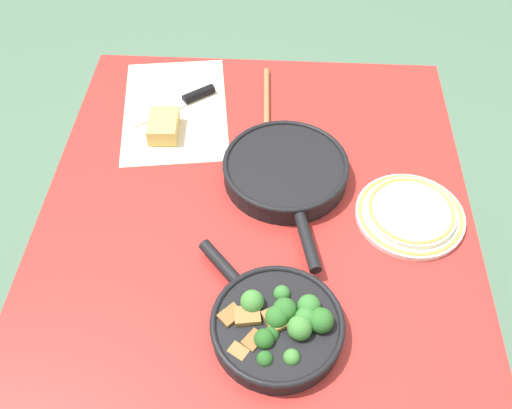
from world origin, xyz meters
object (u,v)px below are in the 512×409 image
(skillet_eggs, at_px, (286,171))
(dinner_plate_stack, at_px, (410,212))
(skillet_broccoli, at_px, (277,324))
(cheese_block, at_px, (164,126))
(grater_knife, at_px, (185,100))
(wooden_spoon, at_px, (267,131))

(skillet_eggs, relative_size, dinner_plate_stack, 1.79)
(skillet_broccoli, xyz_separation_m, cheese_block, (0.51, 0.29, -0.01))
(dinner_plate_stack, bearing_deg, grater_knife, 56.89)
(grater_knife, distance_m, dinner_plate_stack, 0.62)
(cheese_block, bearing_deg, dinner_plate_stack, -112.17)
(wooden_spoon, height_order, cheese_block, cheese_block)
(wooden_spoon, bearing_deg, dinner_plate_stack, 50.12)
(grater_knife, distance_m, cheese_block, 0.12)
(grater_knife, xyz_separation_m, dinner_plate_stack, (-0.34, -0.52, 0.00))
(skillet_broccoli, bearing_deg, grater_knife, -19.38)
(skillet_broccoli, relative_size, skillet_eggs, 0.73)
(wooden_spoon, relative_size, cheese_block, 3.82)
(skillet_eggs, bearing_deg, cheese_block, -127.87)
(skillet_broccoli, xyz_separation_m, dinner_plate_stack, (0.28, -0.27, -0.01))
(skillet_eggs, xyz_separation_m, cheese_block, (0.13, 0.29, -0.00))
(skillet_broccoli, height_order, skillet_eggs, skillet_broccoli)
(grater_knife, relative_size, dinner_plate_stack, 0.88)
(skillet_eggs, relative_size, wooden_spoon, 1.05)
(skillet_broccoli, bearing_deg, dinner_plate_stack, -85.00)
(skillet_broccoli, height_order, dinner_plate_stack, skillet_broccoli)
(skillet_broccoli, distance_m, dinner_plate_stack, 0.39)
(cheese_block, height_order, dinner_plate_stack, cheese_block)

